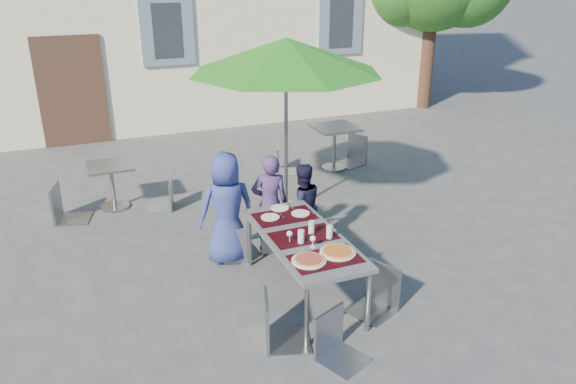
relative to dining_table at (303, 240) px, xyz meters
name	(u,v)px	position (x,y,z in m)	size (l,w,h in m)	color
ground	(319,318)	(-0.02, -0.48, -0.70)	(90.00, 90.00, 0.00)	#424244
dining_table	(303,240)	(0.00, 0.00, 0.00)	(0.80, 1.85, 0.76)	#414044
pizza_near_left	(309,260)	(-0.18, -0.54, 0.07)	(0.35, 0.35, 0.03)	white
pizza_near_right	(338,252)	(0.17, -0.49, 0.07)	(0.37, 0.37, 0.03)	white
glassware	(311,233)	(0.05, -0.11, 0.13)	(0.50, 0.36, 0.15)	silver
place_settings	(284,213)	(0.02, 0.63, 0.06)	(0.63, 0.46, 0.01)	white
child_0	(227,209)	(-0.54, 1.10, 0.02)	(0.70, 0.45, 1.43)	navy
child_1	(270,204)	(0.05, 1.18, -0.04)	(0.48, 0.31, 1.31)	#463165
child_2	(302,206)	(0.45, 1.09, -0.11)	(0.57, 0.33, 1.17)	#171733
chair_0	(231,221)	(-0.51, 1.08, -0.15)	(0.53, 0.53, 0.93)	#94989F
chair_1	(274,207)	(0.10, 1.17, -0.10)	(0.47, 0.47, 1.01)	gray
chair_2	(311,215)	(0.47, 0.84, -0.13)	(0.49, 0.49, 0.97)	gray
chair_3	(277,292)	(-0.58, -0.69, -0.11)	(0.56, 0.55, 1.00)	gray
chair_4	(380,263)	(0.64, -0.55, -0.13)	(0.57, 0.56, 0.96)	gray
chair_5	(338,310)	(-0.14, -1.11, -0.17)	(0.53, 0.53, 0.91)	gray
patio_umbrella	(286,57)	(0.67, 2.16, 1.63)	(2.70, 2.70, 2.58)	#929499
cafe_table_0	(112,179)	(-1.70, 3.35, -0.23)	(0.66, 0.66, 0.70)	#929499
bg_chair_l_0	(60,181)	(-2.41, 3.16, -0.08)	(0.57, 0.57, 1.04)	gray
bg_chair_r_0	(164,178)	(-0.97, 3.03, -0.21)	(0.46, 0.46, 0.84)	#8F959B
cafe_table_1	(335,139)	(2.21, 3.64, -0.12)	(0.75, 0.75, 0.80)	#929499
bg_chair_l_1	(283,144)	(1.29, 3.83, -0.16)	(0.52, 0.52, 0.92)	gray
bg_chair_r_1	(354,131)	(2.69, 3.79, -0.08)	(0.59, 0.59, 1.04)	gray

